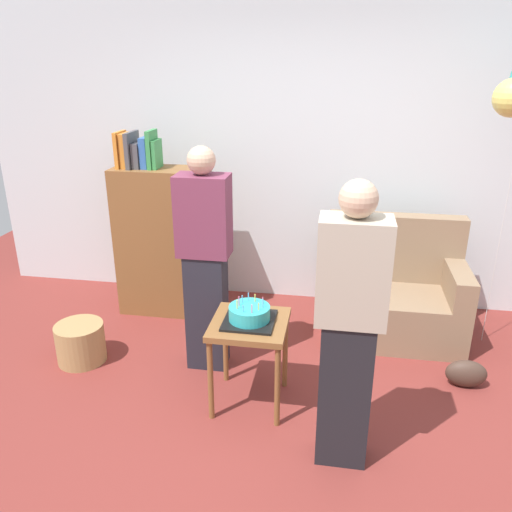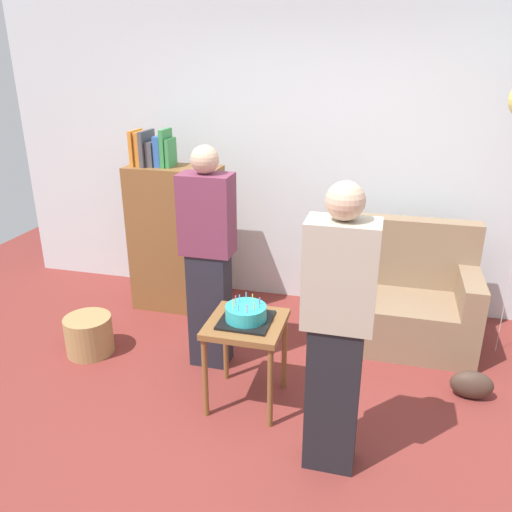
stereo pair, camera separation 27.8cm
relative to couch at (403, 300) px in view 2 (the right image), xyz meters
The scene contains 10 objects.
ground_plane 1.66m from the couch, 117.95° to the right, with size 8.00×8.00×0.00m, color maroon.
wall_back 1.41m from the couch, 141.10° to the left, with size 6.00×0.10×2.70m, color silver.
couch is the anchor object (origin of this frame).
bookshelf 2.01m from the couch, behind, with size 0.80×0.36×1.61m.
side_table 1.50m from the couch, 131.72° to the right, with size 0.48×0.48×0.60m.
birthday_cake 1.52m from the couch, 131.72° to the right, with size 0.32×0.32×0.17m.
person_blowing_candles 1.63m from the couch, 152.59° to the right, with size 0.36×0.22×1.63m.
person_holding_cake 1.65m from the couch, 104.26° to the right, with size 0.36×0.22×1.63m.
wicker_basket 2.49m from the couch, 160.32° to the right, with size 0.36×0.36×0.30m, color #A88451.
handbag 0.87m from the couch, 56.10° to the right, with size 0.28×0.14×0.20m, color #473328.
Camera 2 is at (0.56, -2.44, 2.16)m, focal length 36.00 mm.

